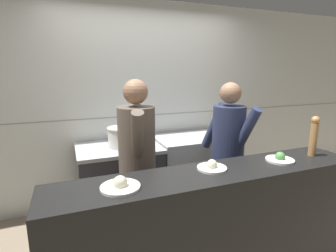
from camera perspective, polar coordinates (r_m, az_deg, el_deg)
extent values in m
cube|color=silver|center=(3.52, -4.59, 4.87)|extent=(8.00, 0.06, 2.60)
cube|color=gray|center=(3.51, -4.40, 2.38)|extent=(8.00, 0.00, 0.01)
cube|color=#38383D|center=(3.27, -10.44, -12.03)|extent=(0.93, 0.70, 0.83)
cube|color=#B7BABF|center=(3.12, -10.75, -4.71)|extent=(0.95, 0.71, 0.04)
cube|color=#B7BABF|center=(2.95, -9.20, -13.47)|extent=(0.84, 0.03, 0.10)
cube|color=#B7BABF|center=(3.54, 5.17, -9.37)|extent=(0.94, 0.65, 0.89)
cube|color=black|center=(3.47, 7.37, -17.19)|extent=(0.92, 0.04, 0.10)
cube|color=black|center=(2.26, 9.84, -21.52)|extent=(2.49, 0.45, 1.00)
cylinder|color=beige|center=(3.06, -10.16, -2.40)|extent=(0.30, 0.30, 0.23)
cylinder|color=beige|center=(3.03, -10.23, -0.40)|extent=(0.32, 0.32, 0.01)
cube|color=#B7BABF|center=(3.42, 10.37, -2.36)|extent=(0.22, 0.13, 0.01)
cube|color=black|center=(3.28, 8.78, -2.81)|extent=(0.11, 0.07, 0.02)
cylinder|color=white|center=(1.75, -10.33, -12.96)|extent=(0.26, 0.26, 0.02)
sphere|color=beige|center=(1.74, -10.38, -12.00)|extent=(0.09, 0.09, 0.09)
cylinder|color=white|center=(2.06, 9.51, -9.03)|extent=(0.23, 0.23, 0.02)
sphere|color=beige|center=(2.05, 9.54, -8.26)|extent=(0.08, 0.08, 0.08)
cylinder|color=white|center=(2.40, 23.15, -6.80)|extent=(0.23, 0.23, 0.02)
sphere|color=#4C8C47|center=(2.39, 23.21, -6.13)|extent=(0.08, 0.08, 0.08)
cylinder|color=#AD7A47|center=(2.63, 29.07, -2.60)|extent=(0.06, 0.06, 0.29)
sphere|color=#AD7A47|center=(2.60, 29.46, 1.14)|extent=(0.07, 0.07, 0.07)
cube|color=black|center=(2.69, -6.41, -18.23)|extent=(0.32, 0.24, 0.78)
cylinder|color=brown|center=(2.41, -6.81, -3.44)|extent=(0.40, 0.40, 0.64)
sphere|color=#8C664C|center=(2.32, -7.10, 7.41)|extent=(0.22, 0.22, 0.22)
cylinder|color=brown|center=(2.58, -7.05, -0.63)|extent=(0.17, 0.34, 0.54)
cylinder|color=brown|center=(2.19, -6.64, -2.94)|extent=(0.17, 0.34, 0.54)
cube|color=black|center=(3.02, 12.35, -15.04)|extent=(0.32, 0.26, 0.76)
cylinder|color=#262D4C|center=(2.77, 13.01, -2.15)|extent=(0.42, 0.42, 0.63)
sphere|color=#8C664C|center=(2.70, 13.46, 7.00)|extent=(0.21, 0.21, 0.21)
cylinder|color=#262D4C|center=(2.87, 9.97, -0.01)|extent=(0.20, 0.33, 0.53)
cylinder|color=#262D4C|center=(2.65, 16.45, -1.38)|extent=(0.20, 0.33, 0.53)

